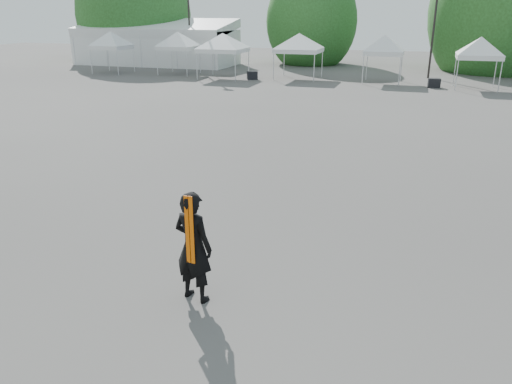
% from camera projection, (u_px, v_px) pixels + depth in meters
% --- Properties ---
extents(ground, '(120.00, 120.00, 0.00)m').
position_uv_depth(ground, '(284.00, 250.00, 10.80)').
color(ground, '#474442').
rests_on(ground, ground).
extents(marquee, '(15.00, 6.25, 4.23)m').
position_uv_depth(marquee, '(157.00, 43.00, 47.79)').
color(marquee, white).
rests_on(marquee, ground).
extents(light_pole_west, '(0.60, 0.25, 10.30)m').
position_uv_depth(light_pole_west, '(188.00, 0.00, 44.44)').
color(light_pole_west, black).
rests_on(light_pole_west, ground).
extents(light_pole_east, '(0.60, 0.25, 9.80)m').
position_uv_depth(light_pole_east, '(437.00, 2.00, 36.67)').
color(light_pole_east, black).
rests_on(light_pole_east, ground).
extents(tree_far_w, '(4.80, 4.80, 7.30)m').
position_uv_depth(tree_far_w, '(134.00, 15.00, 50.75)').
color(tree_far_w, '#382314').
rests_on(tree_far_w, ground).
extents(tree_mid_w, '(4.16, 4.16, 6.33)m').
position_uv_depth(tree_mid_w, '(312.00, 22.00, 47.54)').
color(tree_mid_w, '#382314').
rests_on(tree_mid_w, ground).
extents(tree_mid_e, '(5.12, 5.12, 7.79)m').
position_uv_depth(tree_mid_e, '(510.00, 12.00, 41.42)').
color(tree_mid_e, '#382314').
rests_on(tree_mid_e, ground).
extents(tent_a, '(3.77, 3.77, 3.88)m').
position_uv_depth(tent_a, '(110.00, 35.00, 40.73)').
color(tent_a, silver).
rests_on(tent_a, ground).
extents(tent_b, '(3.95, 3.95, 3.88)m').
position_uv_depth(tent_b, '(178.00, 35.00, 39.96)').
color(tent_b, silver).
rests_on(tent_b, ground).
extents(tent_c, '(4.62, 4.62, 3.88)m').
position_uv_depth(tent_c, '(223.00, 37.00, 37.52)').
color(tent_c, silver).
rests_on(tent_c, ground).
extents(tent_d, '(4.63, 4.63, 3.88)m').
position_uv_depth(tent_d, '(299.00, 37.00, 37.30)').
color(tent_d, silver).
rests_on(tent_d, ground).
extents(tent_e, '(3.82, 3.82, 3.88)m').
position_uv_depth(tent_e, '(385.00, 39.00, 35.14)').
color(tent_e, silver).
rests_on(tent_e, ground).
extents(tent_f, '(3.91, 3.91, 3.88)m').
position_uv_depth(tent_f, '(481.00, 41.00, 32.19)').
color(tent_f, silver).
rests_on(tent_f, ground).
extents(man, '(0.84, 0.65, 2.04)m').
position_uv_depth(man, '(193.00, 247.00, 8.67)').
color(man, black).
rests_on(man, ground).
extents(crate_west, '(0.95, 0.87, 0.60)m').
position_uv_depth(crate_west, '(252.00, 75.00, 37.70)').
color(crate_west, black).
rests_on(crate_west, ground).
extents(crate_mid, '(0.84, 0.68, 0.61)m').
position_uv_depth(crate_mid, '(434.00, 83.00, 33.65)').
color(crate_mid, black).
rests_on(crate_mid, ground).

